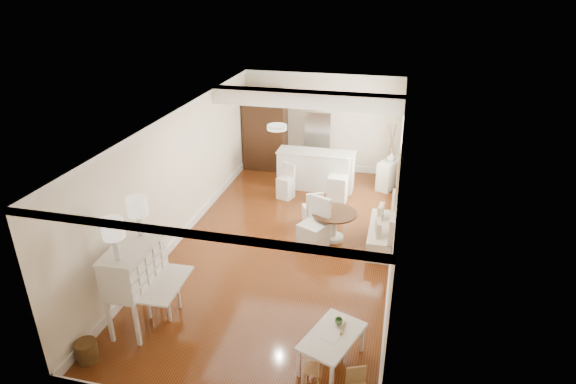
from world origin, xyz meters
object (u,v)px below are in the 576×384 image
at_px(kids_chair_b, 334,340).
at_px(gustavian_armchair, 163,293).
at_px(kids_chair_a, 313,368).
at_px(sideboard, 389,174).
at_px(kids_table, 332,349).
at_px(pantry_cabinet, 265,131).
at_px(fridge, 330,144).
at_px(breakfast_counter, 316,170).
at_px(wicker_basket, 87,351).
at_px(bar_stool_left, 286,182).
at_px(bar_stool_right, 338,182).
at_px(slip_chair_far, 312,207).
at_px(secretary_bureau, 136,285).
at_px(slip_chair_near, 313,224).
at_px(dining_table, 334,226).

bearing_deg(kids_chair_b, gustavian_armchair, -89.50).
xyz_separation_m(kids_chair_a, sideboard, (0.69, 7.14, 0.13)).
relative_size(kids_table, pantry_cabinet, 0.46).
bearing_deg(fridge, breakfast_counter, -100.78).
relative_size(kids_table, breakfast_counter, 0.52).
bearing_deg(kids_chair_b, wicker_basket, -68.27).
bearing_deg(gustavian_armchair, kids_chair_b, -96.08).
bearing_deg(kids_chair_b, kids_table, 2.19).
bearing_deg(bar_stool_left, kids_chair_a, -53.17).
bearing_deg(bar_stool_left, kids_table, -50.07).
bearing_deg(bar_stool_right, slip_chair_far, -105.86).
bearing_deg(breakfast_counter, kids_chair_a, -79.73).
bearing_deg(fridge, secretary_bureau, -105.67).
relative_size(kids_chair_a, slip_chair_far, 0.62).
xyz_separation_m(slip_chair_near, slip_chair_far, (-0.22, 1.05, -0.13)).
bearing_deg(breakfast_counter, kids_chair_b, -76.85).
bearing_deg(kids_table, slip_chair_near, 105.50).
bearing_deg(gustavian_armchair, kids_table, -99.45).
xyz_separation_m(secretary_bureau, gustavian_armchair, (0.27, 0.31, -0.32)).
xyz_separation_m(slip_chair_far, fridge, (-0.09, 3.03, 0.49)).
height_order(gustavian_armchair, pantry_cabinet, pantry_cabinet).
bearing_deg(fridge, kids_chair_a, -82.55).
distance_m(kids_table, kids_chair_b, 0.18).
xyz_separation_m(pantry_cabinet, sideboard, (3.60, -0.62, -0.76)).
xyz_separation_m(dining_table, slip_chair_near, (-0.37, -0.40, 0.21)).
bearing_deg(fridge, sideboard, -19.10).
bearing_deg(slip_chair_far, kids_chair_b, 77.73).
distance_m(slip_chair_near, pantry_cabinet, 4.71).
height_order(kids_chair_b, pantry_cabinet, pantry_cabinet).
relative_size(bar_stool_left, pantry_cabinet, 0.39).
xyz_separation_m(secretary_bureau, bar_stool_left, (1.17, 5.26, -0.28)).
bearing_deg(kids_chair_a, secretary_bureau, -97.11).
xyz_separation_m(dining_table, sideboard, (1.01, 3.09, 0.06)).
bearing_deg(bar_stool_left, slip_chair_near, -43.27).
bearing_deg(kids_chair_a, fridge, -168.30).
height_order(kids_table, fridge, fridge).
bearing_deg(secretary_bureau, kids_chair_a, -13.52).
bearing_deg(kids_table, dining_table, 98.17).
height_order(kids_chair_b, slip_chair_near, slip_chair_near).
height_order(bar_stool_left, bar_stool_right, bar_stool_right).
xyz_separation_m(wicker_basket, slip_chair_near, (2.66, 4.01, 0.38)).
bearing_deg(fridge, bar_stool_left, -114.03).
relative_size(wicker_basket, kids_chair_b, 0.56).
distance_m(bar_stool_left, bar_stool_right, 1.34).
distance_m(kids_chair_a, fridge, 7.82).
relative_size(secretary_bureau, slip_chair_near, 1.35).
relative_size(kids_table, kids_chair_b, 1.84).
bearing_deg(kids_table, sideboard, 85.82).
xyz_separation_m(secretary_bureau, sideboard, (3.70, 6.54, -0.34)).
relative_size(kids_chair_b, breakfast_counter, 0.28).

